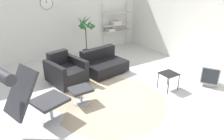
% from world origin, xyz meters
% --- Properties ---
extents(ground_plane, '(12.00, 12.00, 0.00)m').
position_xyz_m(ground_plane, '(0.00, 0.00, 0.00)').
color(ground_plane, silver).
extents(wall_back, '(12.00, 0.09, 2.80)m').
position_xyz_m(wall_back, '(-0.00, 3.20, 1.40)').
color(wall_back, silver).
rests_on(wall_back, ground_plane).
extents(wall_right, '(0.06, 12.00, 2.80)m').
position_xyz_m(wall_right, '(3.05, 0.00, 1.40)').
color(wall_right, silver).
rests_on(wall_right, ground_plane).
extents(round_rug, '(2.46, 2.46, 0.01)m').
position_xyz_m(round_rug, '(-0.23, -0.35, 0.00)').
color(round_rug, tan).
rests_on(round_rug, ground_plane).
extents(lounge_chair, '(1.22, 0.83, 1.28)m').
position_xyz_m(lounge_chair, '(-1.87, -0.38, 0.73)').
color(lounge_chair, '#BCBCC1').
rests_on(lounge_chair, ground_plane).
extents(ottoman, '(0.46, 0.39, 0.35)m').
position_xyz_m(ottoman, '(-0.77, -0.04, 0.26)').
color(ottoman, '#BCBCC1').
rests_on(ottoman, ground_plane).
extents(armchair_red, '(0.96, 1.05, 0.78)m').
position_xyz_m(armchair_red, '(-0.69, 1.07, 0.29)').
color(armchair_red, silver).
rests_on(armchair_red, ground_plane).
extents(couch_low, '(1.23, 0.99, 0.66)m').
position_xyz_m(couch_low, '(0.47, 1.12, 0.24)').
color(couch_low, black).
rests_on(couch_low, ground_plane).
extents(side_table, '(0.39, 0.39, 0.42)m').
position_xyz_m(side_table, '(1.28, -0.60, 0.37)').
color(side_table, black).
rests_on(side_table, ground_plane).
extents(crt_television, '(0.58, 0.59, 0.53)m').
position_xyz_m(crt_television, '(2.35, -0.99, 0.28)').
color(crt_television, '#B7B7B7').
rests_on(crt_television, ground_plane).
extents(potted_plant, '(0.65, 0.65, 1.41)m').
position_xyz_m(potted_plant, '(0.61, 2.49, 0.71)').
color(potted_plant, silver).
rests_on(potted_plant, ground_plane).
extents(shelf_unit, '(1.13, 0.28, 1.66)m').
position_xyz_m(shelf_unit, '(2.08, 2.98, 0.87)').
color(shelf_unit, '#BCBCC1').
rests_on(shelf_unit, ground_plane).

